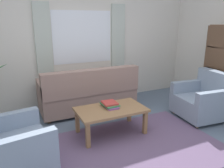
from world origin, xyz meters
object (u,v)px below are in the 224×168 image
object	(u,v)px
armchair_right	(203,100)
armchair_left	(9,148)
coffee_table	(111,112)
book_stack_on_table	(110,104)
couch	(89,94)

from	to	relation	value
armchair_right	armchair_left	bearing A→B (deg)	-80.54
coffee_table	book_stack_on_table	xyz separation A→B (m)	(0.02, 0.09, 0.09)
coffee_table	couch	bearing A→B (deg)	90.13
armchair_left	coffee_table	size ratio (longest dim) A/B	0.87
book_stack_on_table	armchair_right	bearing A→B (deg)	-7.80
armchair_left	book_stack_on_table	xyz separation A→B (m)	(1.54, 0.48, 0.12)
couch	armchair_right	xyz separation A→B (m)	(1.86, -1.23, -0.01)
armchair_right	book_stack_on_table	world-z (taller)	armchair_right
couch	armchair_left	world-z (taller)	couch
armchair_right	book_stack_on_table	bearing A→B (deg)	-92.17
armchair_right	coffee_table	size ratio (longest dim) A/B	0.83
coffee_table	book_stack_on_table	distance (m)	0.13
book_stack_on_table	armchair_left	bearing A→B (deg)	-162.79
coffee_table	book_stack_on_table	bearing A→B (deg)	76.17
couch	book_stack_on_table	distance (m)	0.98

